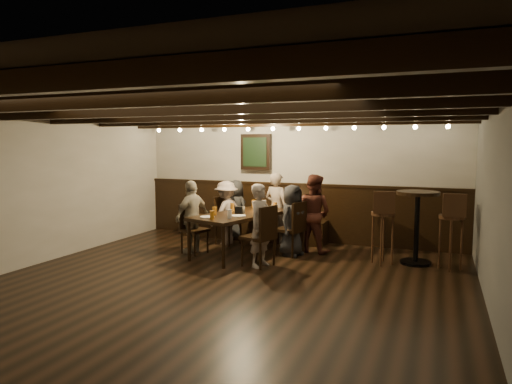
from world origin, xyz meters
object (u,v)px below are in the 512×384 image
at_px(dining_table, 242,216).
at_px(person_right_far, 261,225).
at_px(bar_stool_right, 451,241).
at_px(person_left_near, 226,213).
at_px(chair_right_far, 259,248).
at_px(person_right_near, 292,220).
at_px(chair_left_near, 228,230).
at_px(person_bench_centre, 276,208).
at_px(high_top_table, 417,216).
at_px(chair_right_near, 291,239).
at_px(person_left_far, 192,217).
at_px(bar_stool_left, 383,237).
at_px(person_bench_left, 235,210).
at_px(chair_left_far, 194,238).
at_px(person_bench_right, 313,213).

xyz_separation_m(dining_table, person_right_far, (0.60, -0.63, -0.01)).
bearing_deg(bar_stool_right, person_left_near, 166.09).
relative_size(chair_right_far, person_right_near, 0.79).
height_order(dining_table, chair_left_near, chair_left_near).
distance_m(person_bench_centre, person_right_near, 0.96).
bearing_deg(high_top_table, dining_table, -171.17).
xyz_separation_m(chair_right_near, person_left_far, (-1.66, -0.48, 0.36)).
xyz_separation_m(person_right_near, bar_stool_left, (1.51, 0.00, -0.17)).
bearing_deg(person_bench_left, chair_right_near, 164.47).
relative_size(chair_left_far, chair_right_far, 0.90).
height_order(chair_left_near, person_right_far, person_right_far).
height_order(dining_table, high_top_table, high_top_table).
bearing_deg(person_right_far, person_bench_centre, 26.57).
relative_size(person_right_near, bar_stool_right, 1.03).
bearing_deg(person_left_near, chair_left_near, 90.00).
height_order(chair_left_near, chair_right_far, chair_right_far).
bearing_deg(person_right_far, high_top_table, -48.96).
bearing_deg(chair_right_far, chair_right_near, 0.04).
height_order(chair_left_far, person_right_near, person_right_near).
relative_size(chair_left_near, person_left_far, 0.71).
xyz_separation_m(person_right_far, bar_stool_left, (1.75, 0.87, -0.21)).
distance_m(person_right_far, bar_stool_right, 2.90).
distance_m(dining_table, chair_right_near, 0.93).
relative_size(chair_right_near, person_bench_right, 0.68).
xyz_separation_m(chair_right_near, chair_right_far, (-0.24, -0.87, 0.01)).
distance_m(chair_left_near, person_bench_left, 0.58).
xyz_separation_m(chair_right_far, person_bench_right, (0.53, 1.25, 0.40)).
height_order(chair_left_far, person_bench_left, person_bench_left).
relative_size(person_bench_left, person_left_near, 0.99).
distance_m(chair_left_near, chair_left_far, 0.90).
distance_m(chair_right_near, person_left_near, 1.50).
relative_size(chair_left_near, bar_stool_right, 0.77).
distance_m(dining_table, person_bench_right, 1.27).
bearing_deg(chair_left_far, person_bench_left, -172.33).
relative_size(dining_table, person_left_far, 1.62).
distance_m(chair_right_near, high_top_table, 2.10).
distance_m(person_bench_left, high_top_table, 3.54).
xyz_separation_m(chair_left_far, person_right_far, (1.42, -0.39, 0.39)).
relative_size(chair_right_far, high_top_table, 0.83).
distance_m(person_bench_right, high_top_table, 1.75).
bearing_deg(person_left_near, dining_table, 59.04).
xyz_separation_m(chair_left_far, chair_right_far, (1.39, -0.38, 0.03)).
xyz_separation_m(chair_right_near, person_right_far, (-0.21, -0.88, 0.36)).
bearing_deg(chair_left_far, dining_table, 122.07).
height_order(person_right_far, high_top_table, person_right_far).
bearing_deg(bar_stool_right, chair_right_near, 172.10).
bearing_deg(chair_left_far, chair_right_far, 90.00).
relative_size(person_bench_right, bar_stool_right, 1.17).
bearing_deg(person_bench_centre, person_left_near, 38.66).
distance_m(person_right_near, high_top_table, 2.02).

